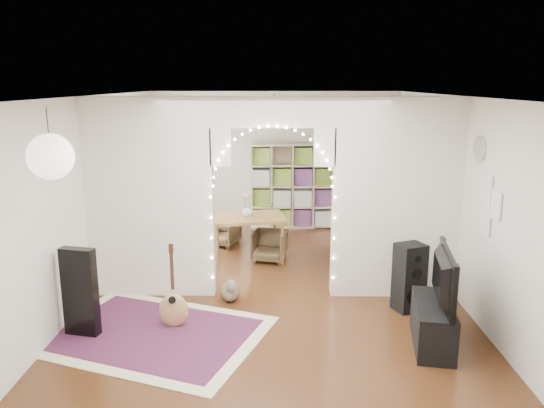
{
  "coord_description": "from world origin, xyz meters",
  "views": [
    {
      "loc": [
        0.06,
        -6.93,
        2.88
      ],
      "look_at": [
        -0.01,
        0.3,
        1.21
      ],
      "focal_mm": 35.0,
      "sensor_mm": 36.0,
      "label": 1
    }
  ],
  "objects_px": {
    "media_console": "(433,324)",
    "dining_table": "(247,221)",
    "dining_chair_left": "(221,230)",
    "bookcase": "(292,185)",
    "acoustic_guitar": "(173,297)",
    "dining_chair_right": "(269,246)",
    "floor_speaker": "(409,278)"
  },
  "relations": [
    {
      "from": "media_console",
      "to": "dining_table",
      "type": "distance_m",
      "value": 3.65
    },
    {
      "from": "dining_chair_left",
      "to": "bookcase",
      "type": "bearing_deg",
      "value": 60.97
    },
    {
      "from": "acoustic_guitar",
      "to": "dining_chair_right",
      "type": "xyz_separation_m",
      "value": [
        1.11,
        2.44,
        -0.14
      ]
    },
    {
      "from": "floor_speaker",
      "to": "bookcase",
      "type": "distance_m",
      "value": 4.28
    },
    {
      "from": "dining_table",
      "to": "dining_chair_left",
      "type": "height_order",
      "value": "dining_table"
    },
    {
      "from": "dining_chair_left",
      "to": "dining_chair_right",
      "type": "height_order",
      "value": "dining_chair_left"
    },
    {
      "from": "floor_speaker",
      "to": "dining_chair_right",
      "type": "relative_size",
      "value": 1.6
    },
    {
      "from": "media_console",
      "to": "dining_table",
      "type": "bearing_deg",
      "value": 137.25
    },
    {
      "from": "bookcase",
      "to": "dining_table",
      "type": "relative_size",
      "value": 1.28
    },
    {
      "from": "media_console",
      "to": "dining_chair_right",
      "type": "bearing_deg",
      "value": 132.43
    },
    {
      "from": "bookcase",
      "to": "dining_chair_left",
      "type": "relative_size",
      "value": 2.84
    },
    {
      "from": "floor_speaker",
      "to": "dining_chair_right",
      "type": "bearing_deg",
      "value": 110.38
    },
    {
      "from": "acoustic_guitar",
      "to": "floor_speaker",
      "type": "bearing_deg",
      "value": -8.07
    },
    {
      "from": "acoustic_guitar",
      "to": "dining_chair_left",
      "type": "relative_size",
      "value": 1.47
    },
    {
      "from": "dining_table",
      "to": "dining_chair_right",
      "type": "bearing_deg",
      "value": -10.0
    },
    {
      "from": "acoustic_guitar",
      "to": "dining_chair_left",
      "type": "xyz_separation_m",
      "value": [
        0.22,
        3.31,
        -0.11
      ]
    },
    {
      "from": "acoustic_guitar",
      "to": "media_console",
      "type": "height_order",
      "value": "acoustic_guitar"
    },
    {
      "from": "media_console",
      "to": "dining_table",
      "type": "height_order",
      "value": "dining_table"
    },
    {
      "from": "bookcase",
      "to": "dining_table",
      "type": "bearing_deg",
      "value": -119.35
    },
    {
      "from": "dining_table",
      "to": "dining_chair_left",
      "type": "relative_size",
      "value": 2.21
    },
    {
      "from": "dining_chair_right",
      "to": "floor_speaker",
      "type": "bearing_deg",
      "value": -34.61
    },
    {
      "from": "media_console",
      "to": "bookcase",
      "type": "xyz_separation_m",
      "value": [
        -1.43,
        4.97,
        0.6
      ]
    },
    {
      "from": "bookcase",
      "to": "floor_speaker",
      "type": "bearing_deg",
      "value": -79.84
    },
    {
      "from": "acoustic_guitar",
      "to": "dining_table",
      "type": "height_order",
      "value": "acoustic_guitar"
    },
    {
      "from": "bookcase",
      "to": "dining_chair_right",
      "type": "bearing_deg",
      "value": -110.41
    },
    {
      "from": "acoustic_guitar",
      "to": "bookcase",
      "type": "distance_m",
      "value": 4.83
    },
    {
      "from": "acoustic_guitar",
      "to": "media_console",
      "type": "distance_m",
      "value": 3.01
    },
    {
      "from": "acoustic_guitar",
      "to": "dining_chair_right",
      "type": "height_order",
      "value": "acoustic_guitar"
    },
    {
      "from": "dining_chair_right",
      "to": "dining_chair_left",
      "type": "bearing_deg",
      "value": 147.85
    },
    {
      "from": "media_console",
      "to": "dining_chair_right",
      "type": "relative_size",
      "value": 1.81
    },
    {
      "from": "dining_chair_left",
      "to": "dining_chair_right",
      "type": "distance_m",
      "value": 1.24
    },
    {
      "from": "dining_table",
      "to": "dining_chair_left",
      "type": "bearing_deg",
      "value": 110.65
    }
  ]
}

